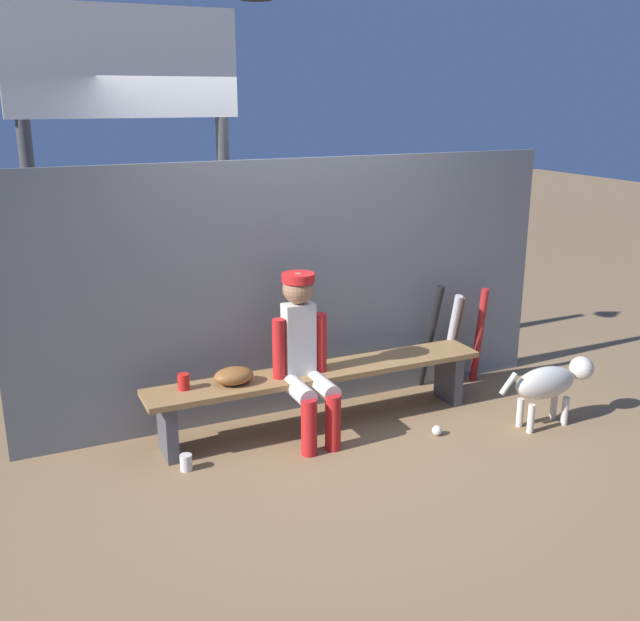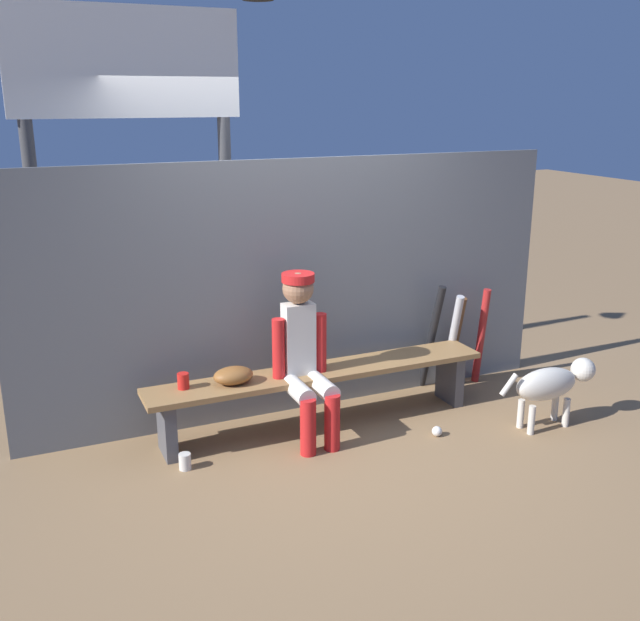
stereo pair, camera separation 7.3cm
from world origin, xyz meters
TOP-DOWN VIEW (x-y plane):
  - ground_plane at (0.00, 0.00)m, footprint 30.00×30.00m
  - chainlink_fence at (0.00, 0.37)m, footprint 4.26×0.03m
  - dugout_bench at (0.00, 0.00)m, footprint 2.57×0.36m
  - player_seated at (-0.17, -0.11)m, footprint 0.41×0.55m
  - baseball_glove at (-0.66, 0.00)m, footprint 0.28×0.20m
  - bat_aluminum_black at (1.13, 0.28)m, footprint 0.11×0.27m
  - bat_aluminum_silver at (1.27, 0.20)m, footprint 0.09×0.27m
  - bat_wood_dark at (1.35, 0.27)m, footprint 0.07×0.24m
  - bat_aluminum_red at (1.58, 0.22)m, footprint 0.07×0.16m
  - baseball at (0.70, -0.50)m, footprint 0.07×0.07m
  - cup_on_ground at (-1.08, -0.25)m, footprint 0.08×0.08m
  - cup_on_bench at (-0.99, 0.05)m, footprint 0.08×0.08m
  - scoreboard at (-0.98, 1.12)m, footprint 1.95×0.27m
  - dog at (1.56, -0.69)m, footprint 0.84×0.20m

SIDE VIEW (x-z plane):
  - ground_plane at x=0.00m, z-range 0.00..0.00m
  - baseball at x=0.70m, z-range 0.00..0.07m
  - cup_on_ground at x=-1.08m, z-range 0.00..0.11m
  - dog at x=1.56m, z-range 0.09..0.58m
  - dugout_bench at x=0.00m, z-range 0.13..0.57m
  - bat_wood_dark at x=1.35m, z-range 0.00..0.79m
  - bat_aluminum_red at x=1.58m, z-range 0.00..0.84m
  - bat_aluminum_silver at x=1.27m, z-range 0.00..0.84m
  - bat_aluminum_black at x=1.13m, z-range 0.00..0.91m
  - cup_on_bench at x=-0.99m, z-range 0.44..0.55m
  - baseball_glove at x=-0.66m, z-range 0.44..0.56m
  - player_seated at x=-0.17m, z-range 0.05..1.23m
  - chainlink_fence at x=0.00m, z-range 0.00..1.93m
  - scoreboard at x=-0.98m, z-range 0.61..3.83m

